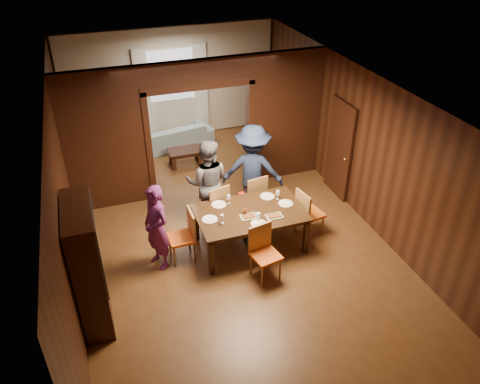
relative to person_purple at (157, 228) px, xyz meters
name	(u,v)px	position (x,y,z in m)	size (l,w,h in m)	color
floor	(225,228)	(1.39, 0.63, -0.79)	(9.00, 9.00, 0.00)	#533017
ceiling	(221,86)	(1.39, 0.63, 2.11)	(5.50, 9.00, 0.02)	silver
room_walls	(197,121)	(1.39, 2.51, 0.71)	(5.52, 9.01, 2.90)	black
person_purple	(157,228)	(0.00, 0.00, 0.00)	(0.58, 0.38, 1.59)	#652261
person_grey	(208,182)	(1.18, 1.00, 0.09)	(0.86, 0.67, 1.77)	#53535A
person_navy	(253,170)	(2.13, 1.08, 0.15)	(1.22, 0.70, 1.90)	#18223C
sofa	(173,136)	(1.21, 4.48, -0.50)	(2.02, 0.79, 0.59)	#8EACBA
serving_bowl	(253,208)	(1.75, 0.03, 0.01)	(0.34, 0.34, 0.08)	black
dining_table	(250,229)	(1.68, -0.02, -0.41)	(1.93, 1.20, 0.76)	#301D0E
coffee_table	(185,157)	(1.28, 3.42, -0.59)	(0.80, 0.50, 0.40)	black
chair_left	(181,236)	(0.41, 0.03, -0.31)	(0.44, 0.44, 0.97)	#DA5414
chair_right	(310,212)	(2.89, -0.03, -0.31)	(0.44, 0.44, 0.97)	orange
chair_far_l	(214,205)	(1.24, 0.79, -0.31)	(0.44, 0.44, 0.97)	orange
chair_far_r	(253,195)	(2.07, 0.90, -0.31)	(0.44, 0.44, 0.97)	red
chair_near	(266,254)	(1.64, -0.90, -0.31)	(0.44, 0.44, 0.97)	#E55B15
hutch	(88,266)	(-1.14, -0.87, 0.21)	(0.40, 1.20, 2.00)	black
door_right	(339,149)	(4.09, 1.13, 0.26)	(0.06, 0.90, 2.10)	black
window_far	(171,75)	(1.39, 5.07, 0.91)	(1.20, 0.03, 1.30)	silver
curtain_left	(143,96)	(0.64, 5.03, 0.46)	(0.35, 0.06, 2.40)	white
curtain_right	(201,89)	(2.14, 5.03, 0.46)	(0.35, 0.06, 2.40)	white
plate_left	(210,219)	(0.93, -0.02, -0.03)	(0.27, 0.27, 0.01)	silver
plate_far_l	(219,205)	(1.21, 0.37, -0.03)	(0.27, 0.27, 0.01)	silver
plate_far_r	(267,196)	(2.16, 0.34, -0.03)	(0.27, 0.27, 0.01)	silver
plate_right	(286,203)	(2.38, 0.01, -0.03)	(0.27, 0.27, 0.01)	silver
plate_near	(259,224)	(1.69, -0.42, -0.03)	(0.27, 0.27, 0.01)	silver
platter_a	(249,216)	(1.60, -0.16, -0.02)	(0.30, 0.20, 0.04)	gray
platter_b	(274,216)	(2.03, -0.30, -0.02)	(0.30, 0.20, 0.04)	gray
wineglass_left	(222,219)	(1.10, -0.19, 0.06)	(0.08, 0.08, 0.18)	silver
wineglass_far	(229,199)	(1.40, 0.37, 0.06)	(0.08, 0.08, 0.18)	silver
wineglass_right	(278,195)	(2.31, 0.21, 0.06)	(0.08, 0.08, 0.18)	silver
tumbler	(258,217)	(1.72, -0.30, 0.04)	(0.07, 0.07, 0.14)	silver
condiment_jar	(244,212)	(1.55, -0.07, 0.02)	(0.08, 0.08, 0.11)	#522213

